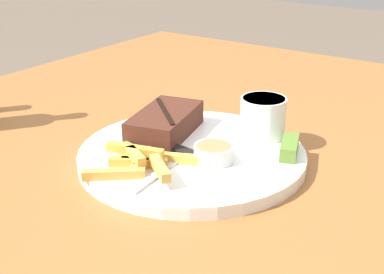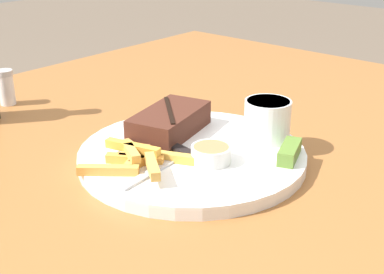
{
  "view_description": "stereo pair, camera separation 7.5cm",
  "coord_description": "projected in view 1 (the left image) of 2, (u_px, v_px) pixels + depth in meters",
  "views": [
    {
      "loc": [
        -0.57,
        -0.39,
        1.1
      ],
      "look_at": [
        0.0,
        0.0,
        0.8
      ],
      "focal_mm": 50.0,
      "sensor_mm": 36.0,
      "label": 1
    },
    {
      "loc": [
        -0.52,
        -0.45,
        1.1
      ],
      "look_at": [
        0.0,
        0.0,
        0.8
      ],
      "focal_mm": 50.0,
      "sensor_mm": 36.0,
      "label": 2
    }
  ],
  "objects": [
    {
      "name": "pickle_spear",
      "position": [
        289.0,
        147.0,
        0.74
      ],
      "size": [
        0.07,
        0.04,
        0.02
      ],
      "color": "#567A2D",
      "rests_on": "dinner_plate"
    },
    {
      "name": "dinner_plate",
      "position": [
        192.0,
        156.0,
        0.76
      ],
      "size": [
        0.32,
        0.32,
        0.02
      ],
      "color": "white",
      "rests_on": "dining_table"
    },
    {
      "name": "dining_table",
      "position": [
        192.0,
        206.0,
        0.79
      ],
      "size": [
        1.38,
        1.17,
        0.77
      ],
      "color": "#935B2D",
      "rests_on": "ground_plane"
    },
    {
      "name": "knife_utensil",
      "position": [
        162.0,
        144.0,
        0.77
      ],
      "size": [
        0.04,
        0.17,
        0.01
      ],
      "rotation": [
        0.0,
        0.0,
        1.44
      ],
      "color": "#B7B7BC",
      "rests_on": "dinner_plate"
    },
    {
      "name": "steak_portion",
      "position": [
        165.0,
        123.0,
        0.8
      ],
      "size": [
        0.15,
        0.1,
        0.04
      ],
      "color": "#472319",
      "rests_on": "dinner_plate"
    },
    {
      "name": "fork_utensil",
      "position": [
        159.0,
        173.0,
        0.69
      ],
      "size": [
        0.13,
        0.02,
        0.0
      ],
      "rotation": [
        0.0,
        0.0,
        6.37
      ],
      "color": "#B7B7BC",
      "rests_on": "dinner_plate"
    },
    {
      "name": "fries_pile",
      "position": [
        143.0,
        160.0,
        0.7
      ],
      "size": [
        0.14,
        0.14,
        0.02
      ],
      "color": "gold",
      "rests_on": "dinner_plate"
    },
    {
      "name": "coleslaw_cup",
      "position": [
        263.0,
        115.0,
        0.79
      ],
      "size": [
        0.07,
        0.07,
        0.06
      ],
      "color": "white",
      "rests_on": "dinner_plate"
    },
    {
      "name": "dipping_sauce_cup",
      "position": [
        214.0,
        152.0,
        0.72
      ],
      "size": [
        0.05,
        0.05,
        0.02
      ],
      "color": "silver",
      "rests_on": "dinner_plate"
    }
  ]
}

